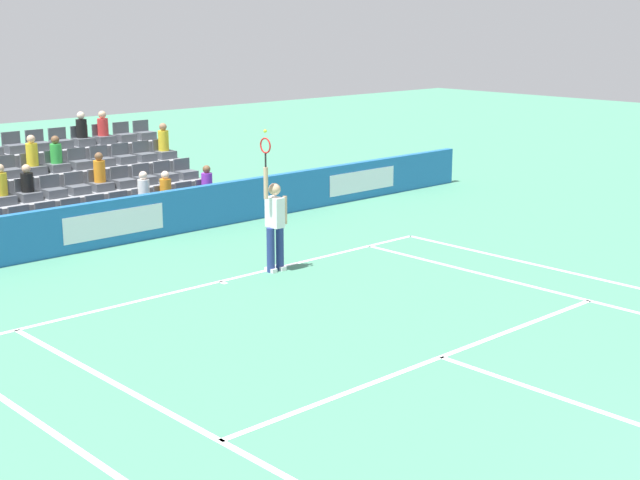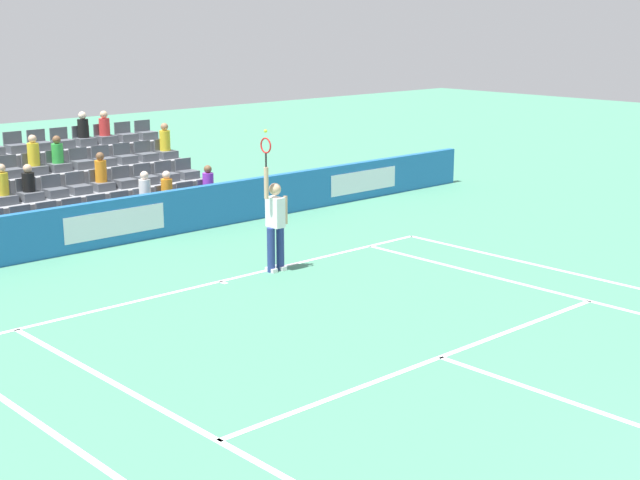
# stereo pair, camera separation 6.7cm
# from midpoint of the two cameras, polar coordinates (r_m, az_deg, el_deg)

# --- Properties ---
(line_baseline) EXTENTS (10.97, 0.10, 0.01)m
(line_baseline) POSITION_cam_midpoint_polar(r_m,az_deg,el_deg) (17.88, -6.29, -2.55)
(line_baseline) COLOR white
(line_baseline) RESTS_ON ground
(line_service) EXTENTS (8.23, 0.10, 0.01)m
(line_service) POSITION_cam_midpoint_polar(r_m,az_deg,el_deg) (14.07, 7.32, -7.16)
(line_service) COLOR white
(line_service) RESTS_ON ground
(line_centre_service) EXTENTS (0.10, 6.40, 0.01)m
(line_centre_service) POSITION_cam_midpoint_polar(r_m,az_deg,el_deg) (12.44, 18.88, -10.70)
(line_centre_service) COLOR white
(line_centre_service) RESTS_ON ground
(line_singles_sideline_left) EXTENTS (0.10, 11.89, 0.01)m
(line_singles_sideline_left) POSITION_cam_midpoint_polar(r_m,az_deg,el_deg) (11.13, -4.89, -12.98)
(line_singles_sideline_left) COLOR white
(line_singles_sideline_left) RESTS_ON ground
(line_singles_sideline_right) EXTENTS (0.10, 11.89, 0.01)m
(line_singles_sideline_right) POSITION_cam_midpoint_polar(r_m,az_deg,el_deg) (17.07, 17.44, -3.92)
(line_singles_sideline_right) COLOR white
(line_singles_sideline_right) RESTS_ON ground
(line_centre_mark) EXTENTS (0.10, 0.20, 0.01)m
(line_centre_mark) POSITION_cam_midpoint_polar(r_m,az_deg,el_deg) (17.80, -6.10, -2.62)
(line_centre_mark) COLOR white
(line_centre_mark) RESTS_ON ground
(sponsor_barrier) EXTENTS (23.33, 0.22, 1.03)m
(sponsor_barrier) POSITION_cam_midpoint_polar(r_m,az_deg,el_deg) (20.94, -12.77, 1.05)
(sponsor_barrier) COLOR #1E66AD
(sponsor_barrier) RESTS_ON ground
(tennis_player) EXTENTS (0.53, 0.36, 2.85)m
(tennis_player) POSITION_cam_midpoint_polar(r_m,az_deg,el_deg) (18.29, -2.91, 1.08)
(tennis_player) COLOR navy
(tennis_player) RESTS_ON ground
(stadium_stand) EXTENTS (7.44, 3.80, 2.55)m
(stadium_stand) POSITION_cam_midpoint_polar(r_m,az_deg,el_deg) (23.46, -16.41, 2.59)
(stadium_stand) COLOR gray
(stadium_stand) RESTS_ON ground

